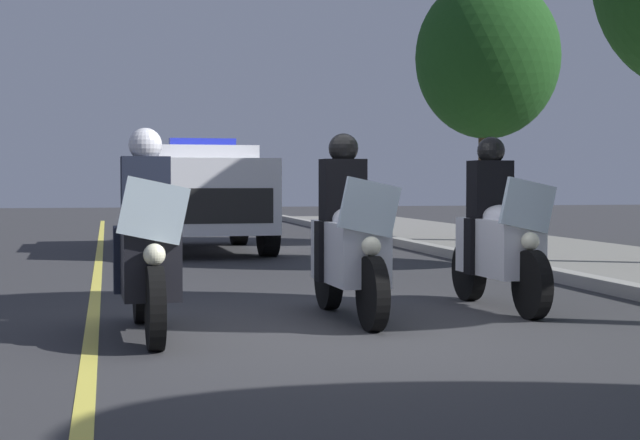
% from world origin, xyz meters
% --- Properties ---
extents(ground_plane, '(80.00, 80.00, 0.00)m').
position_xyz_m(ground_plane, '(0.00, 0.00, 0.00)').
color(ground_plane, '#333335').
extents(lane_stripe_center, '(48.00, 0.12, 0.01)m').
position_xyz_m(lane_stripe_center, '(0.00, -2.13, 0.00)').
color(lane_stripe_center, '#E0D14C').
rests_on(lane_stripe_center, ground).
extents(police_motorcycle_lead_left, '(2.14, 0.58, 1.72)m').
position_xyz_m(police_motorcycle_lead_left, '(-0.04, -1.67, 0.70)').
color(police_motorcycle_lead_left, black).
rests_on(police_motorcycle_lead_left, ground).
extents(police_motorcycle_lead_right, '(2.14, 0.58, 1.72)m').
position_xyz_m(police_motorcycle_lead_right, '(-0.62, 0.17, 0.70)').
color(police_motorcycle_lead_right, black).
rests_on(police_motorcycle_lead_right, ground).
extents(police_motorcycle_trailing, '(2.14, 0.58, 1.72)m').
position_xyz_m(police_motorcycle_trailing, '(-1.01, 1.80, 0.70)').
color(police_motorcycle_trailing, black).
rests_on(police_motorcycle_trailing, ground).
extents(police_suv, '(4.96, 2.20, 2.05)m').
position_xyz_m(police_suv, '(-9.84, -0.28, 1.07)').
color(police_suv, silver).
rests_on(police_suv, ground).
extents(tree_behind_suv, '(2.83, 2.83, 5.20)m').
position_xyz_m(tree_behind_suv, '(-10.17, 5.33, 3.67)').
color(tree_behind_suv, '#4C3823').
rests_on(tree_behind_suv, sidewalk_strip).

